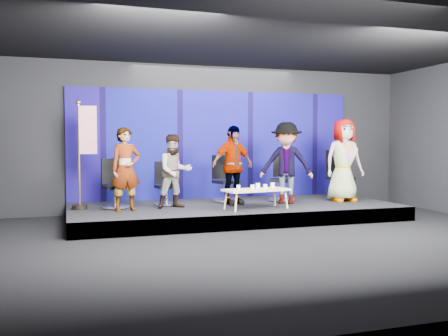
{
  "coord_description": "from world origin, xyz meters",
  "views": [
    {
      "loc": [
        -3.49,
        -7.71,
        1.66
      ],
      "look_at": [
        -0.28,
        2.4,
        1.11
      ],
      "focal_mm": 40.0,
      "sensor_mm": 36.0,
      "label": 1
    }
  ],
  "objects": [
    {
      "name": "ground",
      "position": [
        0.0,
        0.0,
        0.0
      ],
      "size": [
        10.0,
        10.0,
        0.0
      ],
      "primitive_type": "plane",
      "color": "black",
      "rests_on": "ground"
    },
    {
      "name": "room_walls",
      "position": [
        0.0,
        0.0,
        2.43
      ],
      "size": [
        10.02,
        8.02,
        3.51
      ],
      "color": "black",
      "rests_on": "ground"
    },
    {
      "name": "riser",
      "position": [
        0.0,
        2.5,
        0.15
      ],
      "size": [
        7.0,
        3.0,
        0.3
      ],
      "primitive_type": "cube",
      "color": "black",
      "rests_on": "ground"
    },
    {
      "name": "backdrop",
      "position": [
        0.0,
        3.95,
        1.6
      ],
      "size": [
        7.0,
        0.08,
        2.6
      ],
      "primitive_type": "cube",
      "color": "#160864",
      "rests_on": "riser"
    },
    {
      "name": "chair_a",
      "position": [
        -2.55,
        2.69,
        0.64
      ],
      "size": [
        0.69,
        0.69,
        1.02
      ],
      "rotation": [
        0.0,
        0.0,
        0.22
      ],
      "color": "silver",
      "rests_on": "riser"
    },
    {
      "name": "panelist_a",
      "position": [
        -2.37,
        2.22,
        1.13
      ],
      "size": [
        0.67,
        0.52,
        1.65
      ],
      "primitive_type": "imported",
      "rotation": [
        0.0,
        0.0,
        0.22
      ],
      "color": "black",
      "rests_on": "riser"
    },
    {
      "name": "chair_b",
      "position": [
        -1.45,
        2.84,
        0.61
      ],
      "size": [
        0.59,
        0.59,
        0.94
      ],
      "rotation": [
        0.0,
        0.0,
        0.12
      ],
      "color": "silver",
      "rests_on": "riser"
    },
    {
      "name": "panelist_b",
      "position": [
        -1.36,
        2.35,
        1.06
      ],
      "size": [
        0.8,
        0.66,
        1.52
      ],
      "primitive_type": "imported",
      "rotation": [
        0.0,
        0.0,
        0.12
      ],
      "color": "black",
      "rests_on": "riser"
    },
    {
      "name": "chair_c",
      "position": [
        -0.05,
        3.05,
        0.65
      ],
      "size": [
        0.74,
        0.74,
        1.06
      ],
      "rotation": [
        0.0,
        0.0,
        0.27
      ],
      "color": "silver",
      "rests_on": "riser"
    },
    {
      "name": "panelist_c",
      "position": [
        -0.04,
        2.55,
        1.16
      ],
      "size": [
        1.08,
        0.67,
        1.72
      ],
      "primitive_type": "imported",
      "rotation": [
        0.0,
        0.0,
        0.27
      ],
      "color": "black",
      "rests_on": "riser"
    },
    {
      "name": "chair_d",
      "position": [
        1.26,
        2.83,
        0.66
      ],
      "size": [
        0.86,
        0.86,
        1.11
      ],
      "rotation": [
        0.0,
        0.0,
        -0.53
      ],
      "color": "silver",
      "rests_on": "riser"
    },
    {
      "name": "panelist_d",
      "position": [
        1.15,
        2.34,
        1.2
      ],
      "size": [
        1.34,
        1.16,
        1.8
      ],
      "primitive_type": "imported",
      "rotation": [
        0.0,
        0.0,
        -0.53
      ],
      "color": "black",
      "rests_on": "riser"
    },
    {
      "name": "chair_e",
      "position": [
        2.73,
        2.78,
        0.68
      ],
      "size": [
        0.66,
        0.66,
        1.16
      ],
      "rotation": [
        0.0,
        0.0,
        -0.0
      ],
      "color": "silver",
      "rests_on": "riser"
    },
    {
      "name": "panelist_e",
      "position": [
        2.56,
        2.3,
        1.24
      ],
      "size": [
        0.92,
        0.6,
        1.88
      ],
      "primitive_type": "imported",
      "rotation": [
        0.0,
        0.0,
        -0.0
      ],
      "color": "black",
      "rests_on": "riser"
    },
    {
      "name": "coffee_table",
      "position": [
        0.18,
        1.69,
        0.68
      ],
      "size": [
        1.41,
        0.77,
        0.41
      ],
      "rotation": [
        0.0,
        0.0,
        0.16
      ],
      "color": "tan",
      "rests_on": "riser"
    },
    {
      "name": "mug_a",
      "position": [
        -0.2,
        1.69,
        0.75
      ],
      "size": [
        0.07,
        0.07,
        0.09
      ],
      "primitive_type": "cylinder",
      "color": "white",
      "rests_on": "coffee_table"
    },
    {
      "name": "mug_b",
      "position": [
        0.06,
        1.58,
        0.76
      ],
      "size": [
        0.08,
        0.08,
        0.09
      ],
      "primitive_type": "cylinder",
      "color": "white",
      "rests_on": "coffee_table"
    },
    {
      "name": "mug_c",
      "position": [
        0.26,
        1.79,
        0.76
      ],
      "size": [
        0.09,
        0.09,
        0.11
      ],
      "primitive_type": "cylinder",
      "color": "white",
      "rests_on": "coffee_table"
    },
    {
      "name": "mug_d",
      "position": [
        0.38,
        1.69,
        0.76
      ],
      "size": [
        0.08,
        0.08,
        0.09
      ],
      "primitive_type": "cylinder",
      "color": "white",
      "rests_on": "coffee_table"
    },
    {
      "name": "mug_e",
      "position": [
        0.62,
        1.86,
        0.76
      ],
      "size": [
        0.09,
        0.09,
        0.1
      ],
      "primitive_type": "cylinder",
      "color": "white",
      "rests_on": "coffee_table"
    },
    {
      "name": "flag_stand",
      "position": [
        -3.13,
        2.69,
        1.47
      ],
      "size": [
        0.5,
        0.29,
        2.2
      ],
      "rotation": [
        0.0,
        0.0,
        -0.17
      ],
      "color": "black",
      "rests_on": "riser"
    }
  ]
}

